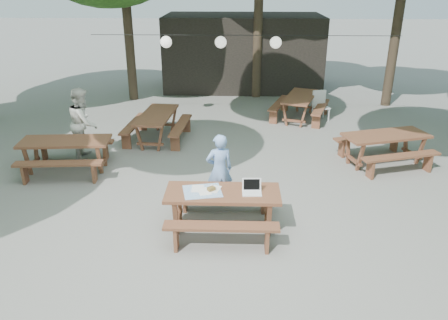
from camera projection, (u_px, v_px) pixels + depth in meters
ground at (219, 221)px, 8.13m from camera, size 80.00×80.00×0.00m
pavilion at (243, 52)px, 17.21m from camera, size 6.00×3.00×2.80m
main_picnic_table at (223, 210)px, 7.72m from camera, size 2.00×1.58×0.75m
picnic_table_nw at (67, 155)px, 10.07m from camera, size 2.06×1.73×0.75m
picnic_table_ne at (384, 148)px, 10.43m from camera, size 2.27×2.06×0.75m
picnic_table_far_w at (157, 127)px, 11.93m from camera, size 1.72×2.06×0.75m
picnic_table_far_e at (300, 107)px, 13.68m from camera, size 2.10×2.30×0.75m
woman at (219, 170)px, 8.48m from camera, size 0.61×0.48×1.45m
second_person at (84, 123)px, 10.67m from camera, size 0.81×0.96×1.75m
plastic_chair at (320, 112)px, 13.68m from camera, size 0.54×0.54×0.90m
laptop at (252, 189)px, 7.53m from camera, size 0.34×0.27×0.24m
tabletop_clutter at (204, 191)px, 7.59m from camera, size 0.75×0.67×0.08m
paper_lanterns at (221, 42)px, 12.70m from camera, size 9.00×0.34×0.38m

